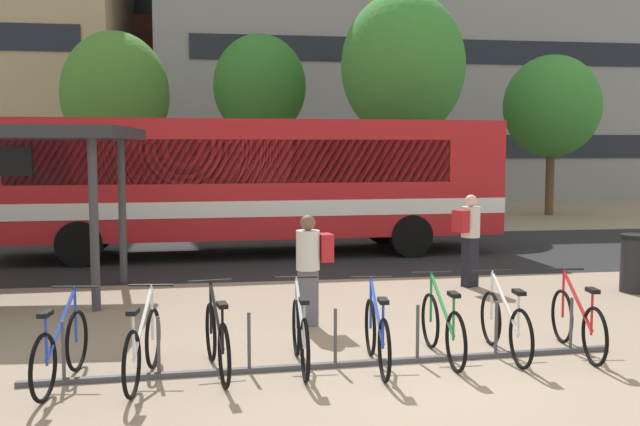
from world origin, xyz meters
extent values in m
plane|color=gray|center=(0.00, 0.00, 0.00)|extent=(200.00, 200.00, 0.00)
cube|color=#232326|center=(0.00, 9.64, 0.00)|extent=(80.00, 7.20, 0.01)
cube|color=red|center=(-1.50, 9.64, 1.85)|extent=(12.08, 2.98, 2.70)
cube|color=white|center=(-1.50, 9.64, 1.20)|extent=(12.11, 3.00, 0.36)
cube|color=black|center=(3.95, 9.84, 2.98)|extent=(1.08, 2.33, 0.40)
cube|color=black|center=(4.48, 9.86, 2.12)|extent=(0.16, 2.19, 1.40)
cube|color=black|center=(-1.84, 10.87, 2.25)|extent=(9.84, 0.42, 0.97)
cube|color=black|center=(-1.75, 8.38, 2.25)|extent=(9.84, 0.42, 0.97)
cylinder|color=black|center=(2.18, 10.93, 0.50)|extent=(1.01, 0.34, 1.00)
cylinder|color=black|center=(2.26, 8.62, 0.50)|extent=(1.01, 0.34, 1.00)
cylinder|color=black|center=(-5.26, 10.66, 0.50)|extent=(1.01, 0.34, 1.00)
cylinder|color=black|center=(-5.17, 8.35, 0.50)|extent=(1.01, 0.34, 1.00)
cube|color=#47474C|center=(-0.94, 0.50, 0.03)|extent=(7.04, 0.43, 0.06)
cylinder|color=#47474C|center=(-3.96, 0.34, 0.35)|extent=(0.04, 0.04, 0.70)
cylinder|color=#47474C|center=(-2.95, 0.39, 0.35)|extent=(0.04, 0.04, 0.70)
cylinder|color=#47474C|center=(-1.95, 0.45, 0.35)|extent=(0.04, 0.04, 0.70)
cylinder|color=#47474C|center=(-0.94, 0.50, 0.35)|extent=(0.04, 0.04, 0.70)
cylinder|color=#47474C|center=(0.06, 0.55, 0.35)|extent=(0.04, 0.04, 0.70)
cylinder|color=#47474C|center=(1.07, 0.60, 0.35)|extent=(0.04, 0.04, 0.70)
cylinder|color=#47474C|center=(2.08, 0.65, 0.35)|extent=(0.04, 0.04, 0.70)
torus|color=black|center=(-3.90, 0.82, 0.35)|extent=(0.14, 0.70, 0.70)
torus|color=black|center=(-4.05, -0.19, 0.35)|extent=(0.14, 0.70, 0.70)
cube|color=#1E3DB2|center=(-3.97, 0.33, 0.67)|extent=(0.16, 0.92, 0.58)
cylinder|color=#1E3DB2|center=(-4.03, -0.09, 0.62)|extent=(0.03, 0.03, 0.55)
cube|color=black|center=(-4.03, -0.09, 0.88)|extent=(0.13, 0.23, 0.05)
cylinder|color=#1E3DB2|center=(-3.91, 0.80, 0.67)|extent=(0.04, 0.04, 0.65)
cylinder|color=black|center=(-3.91, 0.80, 0.98)|extent=(0.52, 0.10, 0.03)
torus|color=black|center=(-3.04, 0.80, 0.35)|extent=(0.14, 0.70, 0.70)
torus|color=black|center=(-3.18, -0.21, 0.35)|extent=(0.14, 0.70, 0.70)
cube|color=silver|center=(-3.11, 0.31, 0.67)|extent=(0.15, 0.92, 0.58)
cylinder|color=silver|center=(-3.17, -0.11, 0.62)|extent=(0.03, 0.03, 0.55)
cube|color=black|center=(-3.17, -0.11, 0.88)|extent=(0.13, 0.23, 0.05)
cylinder|color=silver|center=(-3.05, 0.78, 0.67)|extent=(0.04, 0.04, 0.65)
cylinder|color=black|center=(-3.05, 0.78, 0.98)|extent=(0.52, 0.10, 0.03)
torus|color=black|center=(-2.38, 0.97, 0.35)|extent=(0.14, 0.70, 0.70)
torus|color=black|center=(-2.24, -0.04, 0.35)|extent=(0.14, 0.70, 0.70)
cube|color=black|center=(-2.31, 0.49, 0.67)|extent=(0.16, 0.92, 0.58)
cylinder|color=black|center=(-2.25, 0.06, 0.62)|extent=(0.03, 0.03, 0.55)
cube|color=black|center=(-2.25, 0.06, 0.88)|extent=(0.13, 0.23, 0.05)
cylinder|color=black|center=(-2.37, 0.95, 0.67)|extent=(0.04, 0.04, 0.65)
cylinder|color=black|center=(-2.37, 0.95, 0.98)|extent=(0.52, 0.10, 0.03)
torus|color=black|center=(-1.33, 1.06, 0.35)|extent=(0.06, 0.70, 0.70)
torus|color=black|center=(-1.36, 0.04, 0.35)|extent=(0.06, 0.70, 0.70)
cube|color=#B7BABF|center=(-1.35, 0.57, 0.67)|extent=(0.05, 0.92, 0.58)
cylinder|color=#B7BABF|center=(-1.36, 0.14, 0.62)|extent=(0.03, 0.03, 0.55)
cube|color=black|center=(-1.36, 0.14, 0.88)|extent=(0.11, 0.22, 0.05)
cylinder|color=#B7BABF|center=(-1.33, 1.04, 0.67)|extent=(0.03, 0.03, 0.65)
cylinder|color=black|center=(-1.33, 1.04, 0.98)|extent=(0.52, 0.04, 0.03)
torus|color=black|center=(-0.43, 0.93, 0.35)|extent=(0.09, 0.71, 0.70)
torus|color=black|center=(-0.50, -0.09, 0.35)|extent=(0.09, 0.71, 0.70)
cube|color=#1E3DB2|center=(-0.46, 0.44, 0.67)|extent=(0.10, 0.92, 0.58)
cylinder|color=#1E3DB2|center=(-0.49, 0.01, 0.62)|extent=(0.03, 0.03, 0.55)
cube|color=black|center=(-0.49, 0.01, 0.88)|extent=(0.11, 0.23, 0.05)
cylinder|color=#1E3DB2|center=(-0.43, 0.91, 0.67)|extent=(0.03, 0.03, 0.65)
cylinder|color=black|center=(-0.43, 0.91, 0.98)|extent=(0.52, 0.06, 0.03)
torus|color=black|center=(0.41, 1.14, 0.35)|extent=(0.05, 0.70, 0.70)
torus|color=black|center=(0.39, 0.12, 0.35)|extent=(0.05, 0.70, 0.70)
cube|color=#1E7F38|center=(0.40, 0.65, 0.67)|extent=(0.04, 0.92, 0.58)
cylinder|color=#1E7F38|center=(0.39, 0.22, 0.62)|extent=(0.03, 0.03, 0.55)
cube|color=black|center=(0.39, 0.22, 0.88)|extent=(0.10, 0.22, 0.05)
cylinder|color=#1E7F38|center=(0.40, 1.12, 0.67)|extent=(0.03, 0.03, 0.65)
cylinder|color=black|center=(0.40, 1.12, 0.98)|extent=(0.52, 0.03, 0.03)
torus|color=black|center=(1.22, 1.15, 0.35)|extent=(0.07, 0.71, 0.70)
torus|color=black|center=(1.18, 0.13, 0.35)|extent=(0.07, 0.71, 0.70)
cube|color=silver|center=(1.20, 0.66, 0.67)|extent=(0.07, 0.92, 0.58)
cylinder|color=silver|center=(1.19, 0.23, 0.62)|extent=(0.03, 0.03, 0.55)
cube|color=black|center=(1.19, 0.23, 0.88)|extent=(0.11, 0.22, 0.05)
cylinder|color=silver|center=(1.22, 1.13, 0.67)|extent=(0.03, 0.03, 0.65)
cylinder|color=black|center=(1.22, 1.13, 0.98)|extent=(0.52, 0.05, 0.03)
torus|color=black|center=(2.19, 1.12, 0.35)|extent=(0.12, 0.70, 0.70)
torus|color=black|center=(2.08, 0.10, 0.35)|extent=(0.12, 0.70, 0.70)
cube|color=red|center=(2.14, 0.63, 0.67)|extent=(0.13, 0.92, 0.58)
cylinder|color=red|center=(2.09, 0.20, 0.62)|extent=(0.03, 0.03, 0.55)
cube|color=black|center=(2.09, 0.20, 0.88)|extent=(0.12, 0.23, 0.05)
cylinder|color=red|center=(2.19, 1.10, 0.67)|extent=(0.04, 0.04, 0.65)
cylinder|color=black|center=(2.19, 1.10, 0.98)|extent=(0.52, 0.08, 0.03)
cylinder|color=#38383D|center=(-4.16, 3.94, 1.35)|extent=(0.15, 0.15, 2.71)
cylinder|color=#38383D|center=(-4.01, 6.23, 1.35)|extent=(0.15, 0.15, 2.71)
cube|color=black|center=(2.36, 4.97, 0.46)|extent=(0.32, 0.29, 0.92)
cylinder|color=beige|center=(2.36, 4.97, 1.20)|extent=(0.45, 0.45, 0.56)
sphere|color=beige|center=(2.36, 4.97, 1.59)|extent=(0.22, 0.22, 0.22)
cube|color=#B21E23|center=(2.12, 4.86, 1.23)|extent=(0.28, 0.33, 0.40)
cube|color=#565660|center=(-0.99, 2.51, 0.41)|extent=(0.29, 0.23, 0.81)
cylinder|color=beige|center=(-0.99, 2.51, 1.10)|extent=(0.38, 0.38, 0.57)
sphere|color=brown|center=(-0.99, 2.51, 1.49)|extent=(0.22, 0.22, 0.22)
cube|color=#B21E23|center=(-0.74, 2.55, 1.13)|extent=(0.22, 0.30, 0.40)
cylinder|color=#232328|center=(5.09, 4.04, 0.47)|extent=(0.52, 0.52, 0.95)
cylinder|color=black|center=(5.09, 4.04, 0.99)|extent=(0.55, 0.55, 0.08)
cylinder|color=brown|center=(-5.66, 18.91, 1.27)|extent=(0.32, 0.32, 2.54)
ellipsoid|color=#427A2D|center=(-5.66, 18.91, 4.43)|extent=(3.77, 3.77, 4.44)
cylinder|color=brown|center=(10.38, 18.10, 1.25)|extent=(0.32, 0.32, 2.49)
ellipsoid|color=#388433|center=(10.38, 18.10, 4.12)|extent=(3.61, 3.61, 3.82)
cylinder|color=brown|center=(3.98, 15.85, 1.60)|extent=(0.32, 0.32, 3.20)
ellipsoid|color=#388433|center=(3.98, 15.85, 5.25)|extent=(4.10, 4.10, 4.83)
cylinder|color=brown|center=(-0.60, 18.29, 1.59)|extent=(0.32, 0.32, 3.18)
ellipsoid|color=#2D7028|center=(-0.60, 18.29, 4.73)|extent=(3.29, 3.29, 3.66)
cube|color=gray|center=(8.04, 31.21, 8.71)|extent=(25.61, 12.98, 17.42)
cube|color=black|center=(8.04, 24.69, 2.61)|extent=(22.54, 0.06, 1.10)
cube|color=black|center=(8.04, 24.69, 6.97)|extent=(22.54, 0.06, 1.10)
cube|color=brown|center=(-2.51, 41.40, 8.23)|extent=(15.79, 12.63, 16.45)
cube|color=black|center=(-2.51, 35.06, 2.47)|extent=(13.90, 0.06, 1.10)
cube|color=black|center=(-2.51, 35.06, 6.58)|extent=(13.90, 0.06, 1.10)
cube|color=black|center=(-2.51, 35.06, 10.70)|extent=(13.90, 0.06, 1.10)
camera|label=1|loc=(-2.35, -7.60, 2.56)|focal=40.42mm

